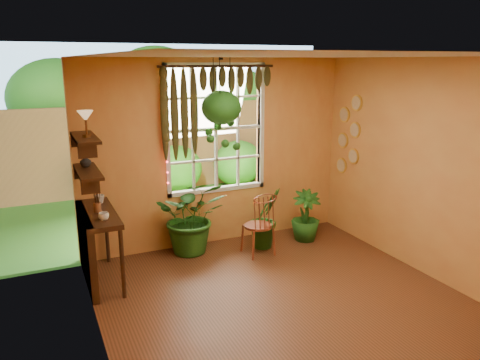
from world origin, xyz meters
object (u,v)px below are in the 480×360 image
at_px(windsor_chair, 259,234).
at_px(potted_plant_mid, 266,218).
at_px(counter_ledge, 91,240).
at_px(potted_plant_left, 192,216).
at_px(hanging_basket, 221,113).

relative_size(windsor_chair, potted_plant_mid, 1.19).
height_order(counter_ledge, potted_plant_left, potted_plant_left).
bearing_deg(potted_plant_left, hanging_basket, 2.15).
distance_m(potted_plant_left, potted_plant_mid, 1.07).
bearing_deg(potted_plant_mid, potted_plant_left, 166.17).
bearing_deg(counter_ledge, potted_plant_left, 15.43).
distance_m(potted_plant_left, hanging_basket, 1.50).
relative_size(potted_plant_mid, hanging_basket, 0.69).
xyz_separation_m(windsor_chair, hanging_basket, (-0.36, 0.48, 1.66)).
height_order(potted_plant_mid, hanging_basket, hanging_basket).
xyz_separation_m(potted_plant_left, potted_plant_mid, (1.03, -0.25, -0.09)).
xyz_separation_m(counter_ledge, hanging_basket, (1.89, 0.41, 1.41)).
height_order(windsor_chair, hanging_basket, hanging_basket).
xyz_separation_m(potted_plant_mid, hanging_basket, (-0.56, 0.27, 1.52)).
distance_m(windsor_chair, hanging_basket, 1.76).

